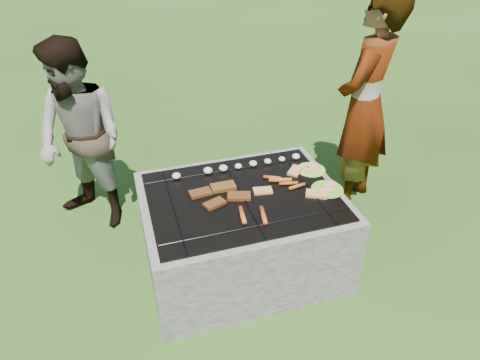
% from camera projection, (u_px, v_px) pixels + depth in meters
% --- Properties ---
extents(lawn, '(60.00, 60.00, 0.00)m').
position_uv_depth(lawn, '(242.00, 263.00, 3.12)').
color(lawn, '#214310').
rests_on(lawn, ground).
extents(fire_pit, '(1.30, 1.00, 0.62)m').
position_uv_depth(fire_pit, '(242.00, 234.00, 2.96)').
color(fire_pit, '#A39B90').
rests_on(fire_pit, ground).
extents(mushrooms, '(0.95, 0.06, 0.04)m').
position_uv_depth(mushrooms, '(238.00, 166.00, 3.04)').
color(mushrooms, beige).
rests_on(mushrooms, fire_pit).
extents(pork_slabs, '(0.39, 0.26, 0.02)m').
position_uv_depth(pork_slabs, '(221.00, 193.00, 2.77)').
color(pork_slabs, '#9B451C').
rests_on(pork_slabs, fire_pit).
extents(sausages, '(0.53, 0.50, 0.03)m').
position_uv_depth(sausages, '(271.00, 196.00, 2.75)').
color(sausages, '#D04422').
rests_on(sausages, fire_pit).
extents(bread_on_grate, '(0.47, 0.44, 0.02)m').
position_uv_depth(bread_on_grate, '(294.00, 185.00, 2.86)').
color(bread_on_grate, tan).
rests_on(bread_on_grate, fire_pit).
extents(plate_far, '(0.23, 0.23, 0.03)m').
position_uv_depth(plate_far, '(311.00, 170.00, 3.04)').
color(plate_far, '#B0DF35').
rests_on(plate_far, fire_pit).
extents(plate_near, '(0.28, 0.28, 0.03)m').
position_uv_depth(plate_near, '(327.00, 189.00, 2.83)').
color(plate_near, '#B8D733').
rests_on(plate_near, fire_pit).
extents(cook, '(0.77, 0.73, 1.76)m').
position_uv_depth(cook, '(364.00, 106.00, 3.29)').
color(cook, gray).
rests_on(cook, ground).
extents(bystander, '(0.90, 0.90, 1.47)m').
position_uv_depth(bystander, '(82.00, 140.00, 3.14)').
color(bystander, gray).
rests_on(bystander, ground).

